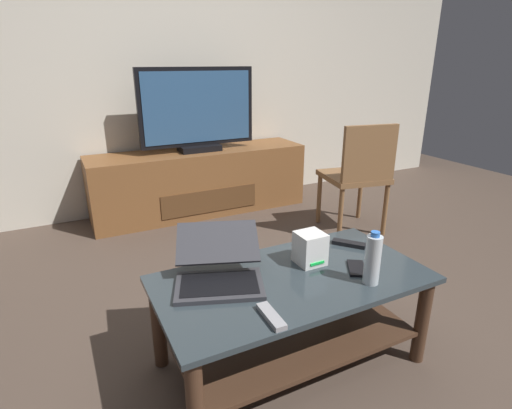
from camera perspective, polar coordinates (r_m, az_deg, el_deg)
name	(u,v)px	position (r m, az deg, el deg)	size (l,w,h in m)	color
ground_plane	(298,335)	(2.12, 6.02, -17.92)	(7.68, 7.68, 0.00)	#4C3D33
back_wall	(163,47)	(3.73, -13.05, 20.95)	(6.40, 0.12, 2.80)	beige
coffee_table	(292,305)	(1.79, 5.08, -13.96)	(1.14, 0.59, 0.44)	#2D383D
media_cabinet	(200,181)	(3.61, -7.89, 3.27)	(1.87, 0.48, 0.56)	brown
television	(198,112)	(3.47, -8.24, 12.88)	(0.99, 0.20, 0.69)	black
dining_chair	(359,172)	(3.16, 14.37, 4.43)	(0.51, 0.51, 0.86)	brown
laptop	(219,267)	(1.68, -5.30, -8.82)	(0.46, 0.49, 0.18)	#333338
router_box	(311,248)	(1.81, 7.74, -6.13)	(0.12, 0.12, 0.14)	white
water_bottle_near	(373,259)	(1.69, 16.19, -7.46)	(0.06, 0.06, 0.23)	silver
cell_phone	(357,268)	(1.82, 14.06, -8.75)	(0.07, 0.14, 0.01)	black
tv_remote	(271,316)	(1.47, 2.17, -15.54)	(0.04, 0.16, 0.02)	#99999E
soundbar_remote	(348,243)	(2.03, 12.93, -5.38)	(0.04, 0.16, 0.02)	black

